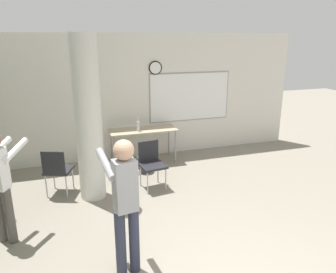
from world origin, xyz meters
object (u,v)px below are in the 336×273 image
(bottle_on_table, at_px, (138,126))
(chair_near_pillar, at_px, (57,168))
(chair_table_front, at_px, (151,161))
(person_watching_back, at_px, (0,179))
(person_playing_front, at_px, (125,198))
(folding_table, at_px, (143,132))

(bottle_on_table, relative_size, chair_near_pillar, 0.34)
(chair_table_front, relative_size, person_watching_back, 0.55)
(bottle_on_table, relative_size, person_playing_front, 0.18)
(chair_near_pillar, distance_m, person_playing_front, 2.52)
(folding_table, xyz_separation_m, bottle_on_table, (-0.12, -0.12, 0.18))
(bottle_on_table, xyz_separation_m, person_watching_back, (-2.36, -2.19, 0.05))
(chair_table_front, distance_m, person_watching_back, 2.59)
(folding_table, bearing_deg, chair_near_pillar, -149.06)
(bottle_on_table, height_order, chair_near_pillar, bottle_on_table)
(person_watching_back, bearing_deg, folding_table, 42.87)
(person_playing_front, bearing_deg, folding_table, 73.32)
(folding_table, height_order, person_playing_front, person_playing_front)
(chair_table_front, bearing_deg, person_watching_back, -156.01)
(bottle_on_table, xyz_separation_m, person_playing_front, (-0.91, -3.32, 0.11))
(bottle_on_table, height_order, person_watching_back, person_watching_back)
(person_watching_back, bearing_deg, person_playing_front, -37.77)
(bottle_on_table, height_order, chair_table_front, bottle_on_table)
(bottle_on_table, bearing_deg, person_playing_front, -105.26)
(folding_table, bearing_deg, person_playing_front, -106.68)
(person_watching_back, bearing_deg, chair_near_pillar, 61.26)
(folding_table, xyz_separation_m, person_playing_front, (-1.03, -3.44, 0.29))
(folding_table, relative_size, person_watching_back, 0.93)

